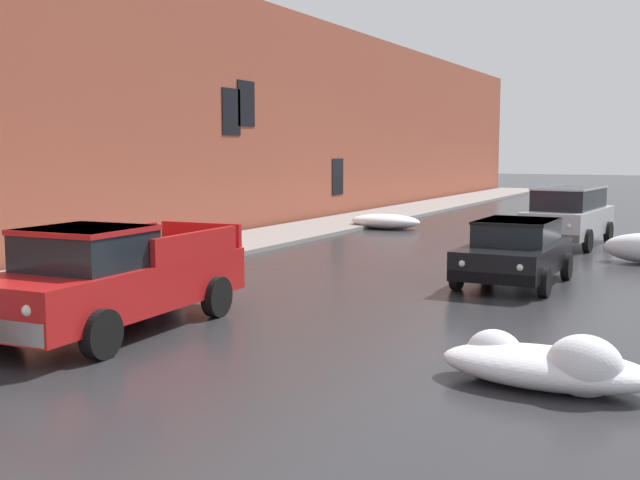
{
  "coord_description": "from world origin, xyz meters",
  "views": [
    {
      "loc": [
        6.24,
        -1.02,
        2.92
      ],
      "look_at": [
        -0.41,
        11.87,
        1.24
      ],
      "focal_mm": 43.22,
      "sensor_mm": 36.0,
      "label": 1
    }
  ],
  "objects_px": {
    "sedan_black_parked_kerbside_close": "(515,250)",
    "suv_silver_parked_kerbside_mid": "(569,214)",
    "fire_hydrant": "(57,286)",
    "pickup_truck_red_approaching_near_lane": "(112,278)"
  },
  "relations": [
    {
      "from": "pickup_truck_red_approaching_near_lane",
      "to": "fire_hydrant",
      "type": "distance_m",
      "value": 2.87
    },
    {
      "from": "pickup_truck_red_approaching_near_lane",
      "to": "sedan_black_parked_kerbside_close",
      "type": "bearing_deg",
      "value": 57.69
    },
    {
      "from": "sedan_black_parked_kerbside_close",
      "to": "suv_silver_parked_kerbside_mid",
      "type": "relative_size",
      "value": 0.84
    },
    {
      "from": "pickup_truck_red_approaching_near_lane",
      "to": "sedan_black_parked_kerbside_close",
      "type": "height_order",
      "value": "pickup_truck_red_approaching_near_lane"
    },
    {
      "from": "pickup_truck_red_approaching_near_lane",
      "to": "suv_silver_parked_kerbside_mid",
      "type": "height_order",
      "value": "suv_silver_parked_kerbside_mid"
    },
    {
      "from": "sedan_black_parked_kerbside_close",
      "to": "suv_silver_parked_kerbside_mid",
      "type": "distance_m",
      "value": 7.86
    },
    {
      "from": "fire_hydrant",
      "to": "pickup_truck_red_approaching_near_lane",
      "type": "bearing_deg",
      "value": -25.88
    },
    {
      "from": "suv_silver_parked_kerbside_mid",
      "to": "pickup_truck_red_approaching_near_lane",
      "type": "bearing_deg",
      "value": -106.55
    },
    {
      "from": "sedan_black_parked_kerbside_close",
      "to": "suv_silver_parked_kerbside_mid",
      "type": "height_order",
      "value": "suv_silver_parked_kerbside_mid"
    },
    {
      "from": "pickup_truck_red_approaching_near_lane",
      "to": "suv_silver_parked_kerbside_mid",
      "type": "distance_m",
      "value": 16.0
    }
  ]
}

